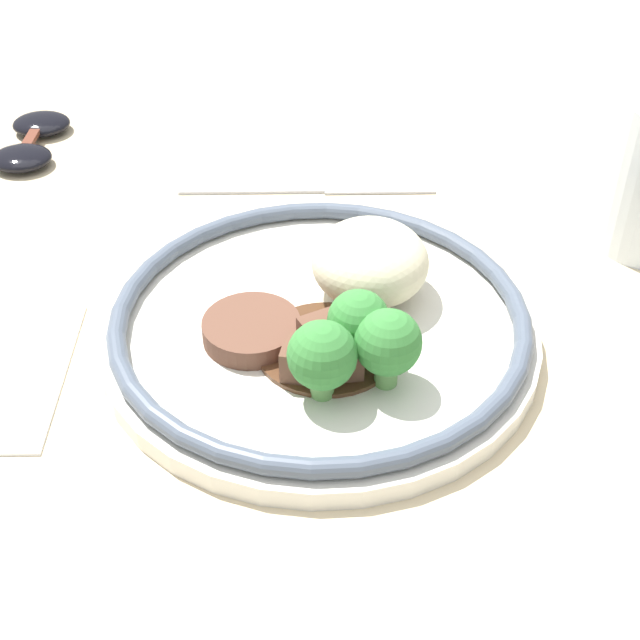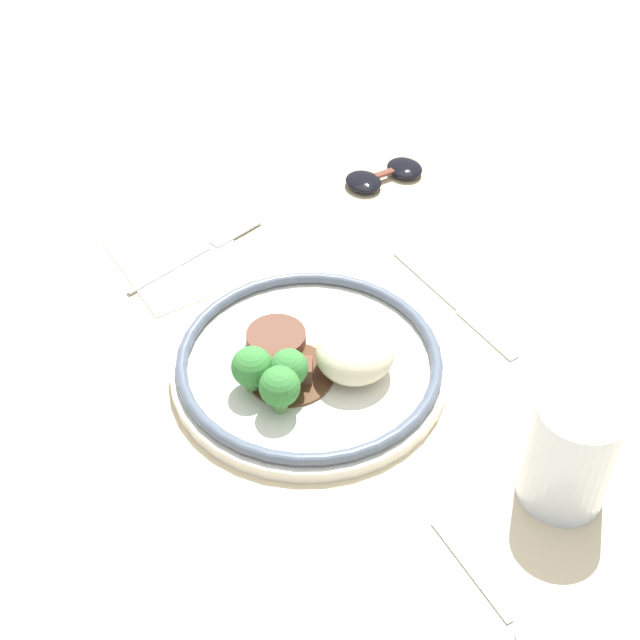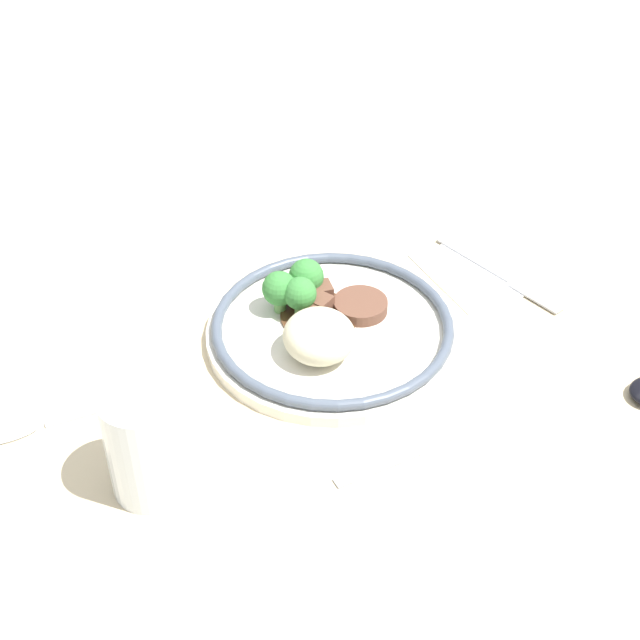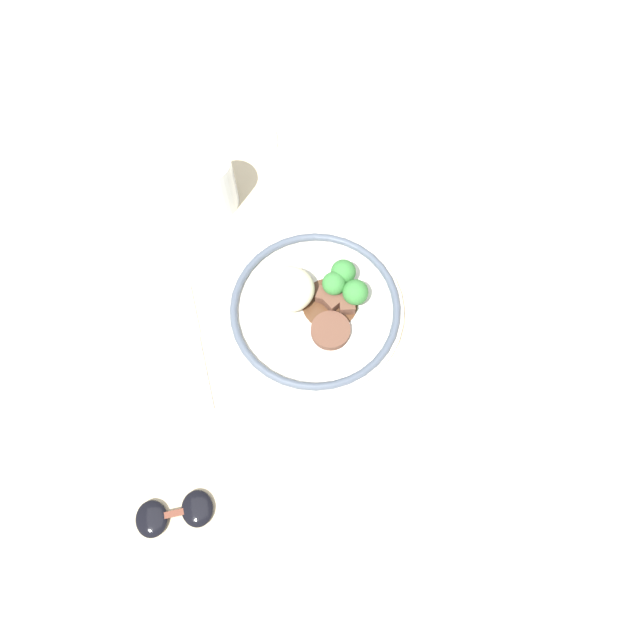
% 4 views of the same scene
% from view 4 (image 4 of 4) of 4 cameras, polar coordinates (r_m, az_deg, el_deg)
% --- Properties ---
extents(ground_plane, '(8.00, 8.00, 0.00)m').
position_cam_4_polar(ground_plane, '(1.03, -2.43, 0.02)').
color(ground_plane, tan).
extents(dining_table, '(1.16, 1.19, 0.05)m').
position_cam_4_polar(dining_table, '(1.01, -2.48, 0.54)').
color(dining_table, beige).
rests_on(dining_table, ground).
extents(napkin, '(0.16, 0.14, 0.00)m').
position_cam_4_polar(napkin, '(0.92, 5.16, -12.04)').
color(napkin, white).
rests_on(napkin, dining_table).
extents(plate, '(0.28, 0.28, 0.06)m').
position_cam_4_polar(plate, '(0.97, -0.48, 1.32)').
color(plate, silver).
rests_on(plate, dining_table).
extents(juice_glass, '(0.08, 0.08, 0.11)m').
position_cam_4_polar(juice_glass, '(1.06, -9.80, 12.10)').
color(juice_glass, orange).
rests_on(juice_glass, dining_table).
extents(fork, '(0.06, 0.19, 0.00)m').
position_cam_4_polar(fork, '(0.92, 3.05, -12.54)').
color(fork, '#ADADB2').
rests_on(fork, napkin).
extents(knife, '(0.21, 0.02, 0.00)m').
position_cam_4_polar(knife, '(0.98, -11.08, -1.86)').
color(knife, '#ADADB2').
rests_on(knife, dining_table).
extents(spoon, '(0.17, 0.02, 0.01)m').
position_cam_4_polar(spoon, '(1.15, -4.20, 15.56)').
color(spoon, '#ADADB2').
rests_on(spoon, dining_table).
extents(sunglasses, '(0.05, 0.11, 0.02)m').
position_cam_4_polar(sunglasses, '(0.92, -13.16, -16.87)').
color(sunglasses, black).
rests_on(sunglasses, dining_table).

